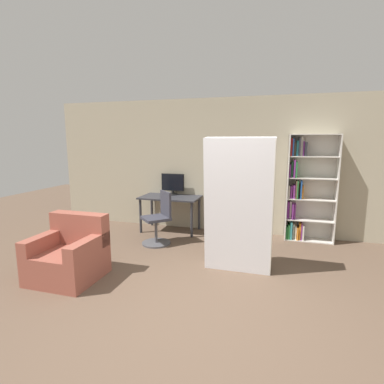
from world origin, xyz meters
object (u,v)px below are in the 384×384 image
Objects in this scene: bookshelf at (305,189)px; armchair at (70,255)px; office_chair at (159,223)px; mattress_near at (239,206)px; monitor at (173,183)px.

bookshelf is 4.15m from armchair.
office_chair is 0.50× the size of mattress_near.
armchair is at bearing -140.50° from bookshelf.
bookshelf reaches higher than armchair.
armchair is (-2.18, -0.86, -0.64)m from mattress_near.
mattress_near is (1.63, -1.76, -0.01)m from monitor.
monitor reaches higher than armchair.
armchair is at bearing -101.79° from monitor.
office_chair is 1.81m from mattress_near.
mattress_near is 2.25× the size of armchair.
mattress_near reaches higher than monitor.
bookshelf is at bearing 21.43° from office_chair.
bookshelf is 1.03× the size of mattress_near.
bookshelf is 2.33× the size of armchair.
bookshelf reaches higher than mattress_near.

